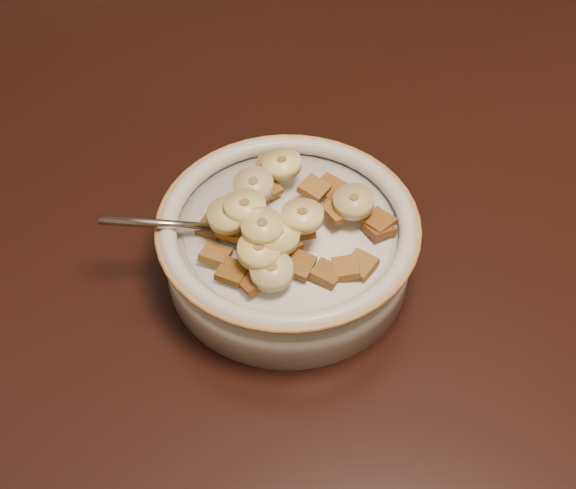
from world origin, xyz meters
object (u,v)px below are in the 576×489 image
object	(u,v)px
table	(365,143)
spoon	(248,229)
chair	(243,27)
cereal_bowl	(288,250)

from	to	relation	value
table	spoon	bearing A→B (deg)	-139.57
chair	cereal_bowl	size ratio (longest dim) A/B	4.48
chair	cereal_bowl	world-z (taller)	chair
table	cereal_bowl	xyz separation A→B (m)	(-0.13, -0.14, 0.04)
chair	cereal_bowl	distance (m)	0.89
chair	cereal_bowl	xyz separation A→B (m)	(-0.22, -0.80, 0.34)
table	cereal_bowl	world-z (taller)	cereal_bowl
chair	table	bearing A→B (deg)	-113.41
chair	cereal_bowl	bearing A→B (deg)	-121.33
cereal_bowl	spoon	size ratio (longest dim) A/B	4.17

